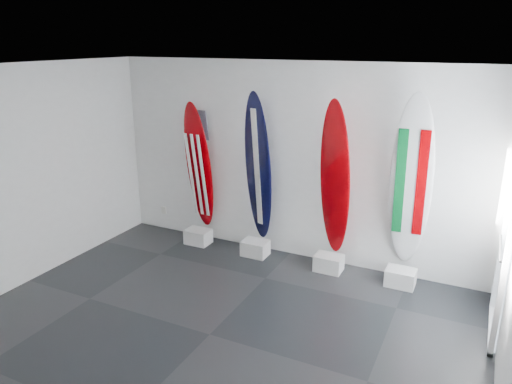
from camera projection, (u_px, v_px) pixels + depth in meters
The scene contains 14 objects.
floor at pixel (210, 334), 5.64m from camera, with size 6.00×6.00×0.00m, color black.
ceiling at pixel (201, 70), 4.73m from camera, with size 6.00×6.00×0.00m, color white.
wall_back at pixel (293, 162), 7.32m from camera, with size 6.00×6.00×0.00m, color white.
wall_left at pixel (13, 180), 6.44m from camera, with size 5.00×5.00×0.00m, color white.
display_block_usa at pixel (198, 237), 8.11m from camera, with size 0.40×0.30×0.24m, color silver.
surfboard_usa at pixel (199, 167), 7.84m from camera, with size 0.49×0.08×2.16m, color #8A0004.
display_block_navy at pixel (255, 248), 7.67m from camera, with size 0.40×0.30×0.24m, color silver.
surfboard_navy at pixel (258, 168), 7.36m from camera, with size 0.53×0.08×2.35m, color black.
display_block_swiss at pixel (329, 263), 7.16m from camera, with size 0.40×0.30×0.24m, color silver.
surfboard_swiss at pixel (335, 179), 6.86m from camera, with size 0.52×0.08×2.30m, color #8A0004.
display_block_italy at pixel (400, 277), 6.73m from camera, with size 0.40×0.30×0.24m, color silver.
surfboard_italy at pixel (411, 183), 6.41m from camera, with size 0.56×0.08×2.47m, color silver.
wall_outlet at pixel (164, 210), 8.68m from camera, with size 0.09×0.02×0.13m, color silver.
glass_door at pixel (512, 217), 5.29m from camera, with size 0.12×1.16×2.85m, color white, non-canonical shape.
Camera 1 is at (2.62, -4.14, 3.30)m, focal length 33.96 mm.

